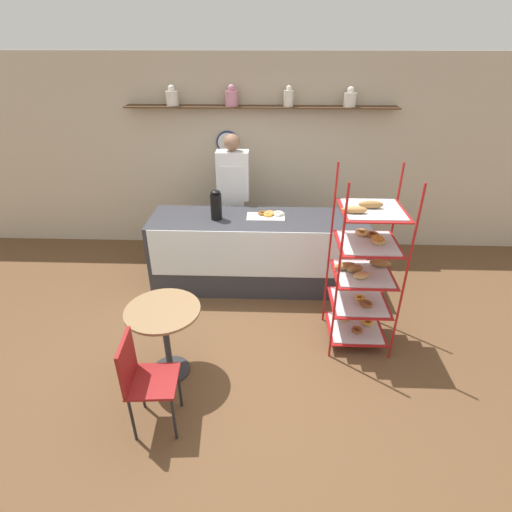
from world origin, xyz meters
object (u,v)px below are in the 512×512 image
at_px(pastry_rack, 363,270).
at_px(donut_tray_counter, 269,215).
at_px(cafe_chair, 141,375).
at_px(coffee_carafe, 216,205).
at_px(person_worker, 233,194).
at_px(cafe_table, 165,326).

bearing_deg(pastry_rack, donut_tray_counter, 129.87).
xyz_separation_m(cafe_chair, coffee_carafe, (0.34, 2.17, 0.56)).
relative_size(person_worker, cafe_table, 2.41).
relative_size(person_worker, coffee_carafe, 4.89).
xyz_separation_m(person_worker, coffee_carafe, (-0.14, -0.69, 0.12)).
height_order(pastry_rack, person_worker, pastry_rack).
bearing_deg(cafe_table, cafe_chair, -94.16).
distance_m(person_worker, coffee_carafe, 0.72).
height_order(person_worker, donut_tray_counter, person_worker).
bearing_deg(coffee_carafe, pastry_rack, -32.97).
bearing_deg(cafe_table, coffee_carafe, 79.29).
distance_m(person_worker, cafe_table, 2.36).
xyz_separation_m(cafe_table, coffee_carafe, (0.30, 1.58, 0.55)).
bearing_deg(person_worker, coffee_carafe, -101.76).
distance_m(cafe_chair, coffee_carafe, 2.27).
bearing_deg(coffee_carafe, donut_tray_counter, 9.80).
xyz_separation_m(pastry_rack, cafe_chair, (-1.91, -1.16, -0.30)).
relative_size(person_worker, donut_tray_counter, 3.88).
bearing_deg(pastry_rack, person_worker, 129.74).
distance_m(cafe_table, cafe_chair, 0.59).
relative_size(cafe_chair, donut_tray_counter, 1.93).
relative_size(coffee_carafe, donut_tray_counter, 0.79).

